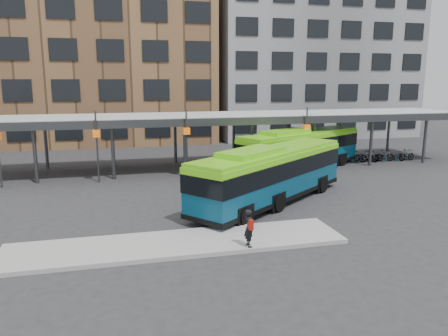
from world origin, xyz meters
TOP-DOWN VIEW (x-y plane):
  - ground at (0.00, 0.00)m, footprint 120.00×120.00m
  - boarding_island at (-5.50, -3.00)m, footprint 14.00×3.00m
  - canopy at (-0.06, 12.87)m, footprint 40.00×6.53m
  - building_brick at (-10.00, 32.00)m, footprint 26.00×14.00m
  - building_grey at (16.00, 32.00)m, footprint 24.00×14.00m
  - bus_front at (0.45, 2.12)m, footprint 10.97×9.26m
  - bus_rear at (5.82, 10.23)m, footprint 11.43×7.70m
  - pedestrian at (-2.79, -4.21)m, footprint 0.39×0.62m
  - bike_rack at (13.40, 11.86)m, footprint 7.08×1.44m

SIDE VIEW (x-z plane):
  - ground at x=0.00m, z-range 0.00..0.00m
  - boarding_island at x=-5.50m, z-range 0.00..0.18m
  - bike_rack at x=13.40m, z-range -0.03..0.97m
  - pedestrian at x=-2.79m, z-range 0.19..1.74m
  - bus_rear at x=5.82m, z-range 0.07..3.28m
  - bus_front at x=0.45m, z-range 0.07..3.35m
  - canopy at x=-0.06m, z-range 1.51..6.31m
  - building_grey at x=16.00m, z-range 0.00..20.00m
  - building_brick at x=-10.00m, z-range 0.00..22.00m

